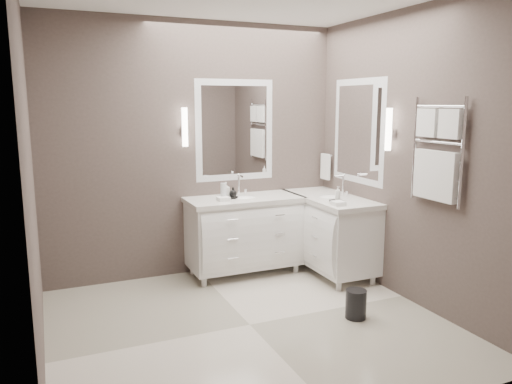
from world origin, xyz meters
name	(u,v)px	position (x,y,z in m)	size (l,w,h in m)	color
floor	(250,325)	(0.00, 0.00, -0.01)	(3.20, 3.00, 0.01)	silver
wall_back	(195,150)	(0.00, 1.50, 1.35)	(3.20, 0.01, 2.70)	#4C413D
wall_front	(360,199)	(0.00, -1.50, 1.35)	(3.20, 0.01, 2.70)	#4C413D
wall_left	(29,178)	(-1.60, 0.00, 1.35)	(0.01, 3.00, 2.70)	#4C413D
wall_right	(410,158)	(1.60, 0.00, 1.35)	(0.01, 3.00, 2.70)	#4C413D
vanity_back	(244,230)	(0.45, 1.23, 0.49)	(1.24, 0.59, 0.97)	white
vanity_right	(329,229)	(1.33, 0.90, 0.49)	(0.59, 1.24, 0.97)	white
mirror_back	(235,130)	(0.45, 1.49, 1.55)	(0.90, 0.02, 1.10)	white
mirror_right	(358,131)	(1.59, 0.80, 1.55)	(0.02, 0.90, 1.10)	white
sconce_back	(185,128)	(-0.13, 1.43, 1.59)	(0.06, 0.06, 0.40)	white
sconce_right	(389,130)	(1.53, 0.22, 1.59)	(0.06, 0.06, 0.40)	white
towel_bar_corner	(325,166)	(1.54, 1.36, 1.12)	(0.03, 0.22, 0.30)	white
towel_ladder	(437,158)	(1.55, -0.40, 1.39)	(0.06, 0.58, 0.90)	white
waste_bin	(356,304)	(0.90, -0.24, 0.13)	(0.18, 0.18, 0.25)	black
amenity_tray_back	(229,197)	(0.28, 1.22, 0.86)	(0.15, 0.11, 0.02)	black
amenity_tray_right	(338,201)	(1.21, 0.58, 0.86)	(0.11, 0.15, 0.02)	black
water_bottle	(223,191)	(0.20, 1.18, 0.94)	(0.06, 0.06, 0.18)	silver
soap_bottle_a	(226,189)	(0.25, 1.24, 0.95)	(0.07, 0.07, 0.15)	white
soap_bottle_b	(233,192)	(0.31, 1.19, 0.92)	(0.08, 0.08, 0.10)	black
soap_bottle_c	(338,193)	(1.21, 0.58, 0.94)	(0.06, 0.06, 0.14)	white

